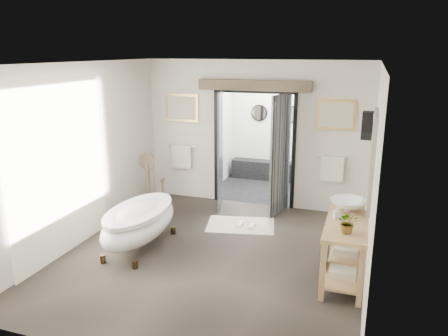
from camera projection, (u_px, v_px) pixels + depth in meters
The scene contains 13 objects.
ground_plane at pixel (212, 255), 6.76m from camera, with size 5.00×5.00×0.00m, color #4B423A.
room_shell at pixel (205, 139), 6.16m from camera, with size 4.52×5.02×2.91m.
shower_room at pixel (270, 146), 10.17m from camera, with size 2.22×2.01×2.51m.
back_wall_dressing at pixel (252, 130), 8.46m from camera, with size 3.82×0.79×2.52m.
clawfoot_tub at pixel (139, 222), 6.92m from camera, with size 0.83×1.85×0.90m.
vanity at pixel (344, 242), 6.03m from camera, with size 0.57×1.60×0.85m.
pedestal_mirror at pixel (148, 184), 8.69m from camera, with size 0.34×0.22×1.13m.
rug at pixel (241, 225), 7.90m from camera, with size 1.20×0.80×0.01m, color beige.
slippers at pixel (246, 225), 7.82m from camera, with size 0.34×0.25×0.05m.
basin at pixel (348, 205), 6.22m from camera, with size 0.51×0.51×0.17m, color white.
plant at pixel (348, 222), 5.45m from camera, with size 0.26×0.22×0.29m, color gray.
soap_bottle_a at pixel (337, 213), 5.91m from camera, with size 0.08×0.09×0.19m, color gray.
soap_bottle_b at pixel (350, 198), 6.56m from camera, with size 0.12×0.12×0.15m, color gray.
Camera 1 is at (2.14, -5.78, 3.08)m, focal length 35.00 mm.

